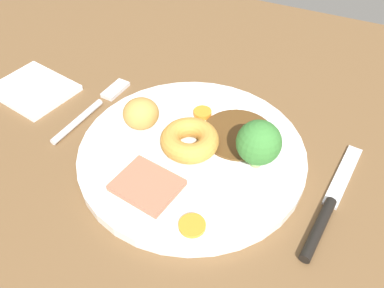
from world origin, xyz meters
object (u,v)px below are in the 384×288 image
Objects in this scene: roast_potato_left at (141,113)px; meat_slice_main at (147,185)px; carrot_coin_back at (192,225)px; broccoli_floret at (259,143)px; folded_napkin at (34,89)px; knife at (328,207)px; yorkshire_pudding at (190,140)px; fork at (94,107)px; carrot_coin_front at (202,113)px; dinner_plate at (192,154)px.

meat_slice_main is at bearing -57.75° from roast_potato_left.
broccoli_floret reaches higher than carrot_coin_back.
broccoli_floret is (9.92, 8.40, 3.11)cm from meat_slice_main.
roast_potato_left is 19.30cm from folded_napkin.
yorkshire_pudding is at bearing 92.61° from knife.
fork is (-24.12, 1.87, -4.52)cm from broccoli_floret.
knife is at bearing -90.93° from fork.
fork is at bearing -165.93° from carrot_coin_front.
broccoli_floret is at bearing -88.74° from fork.
carrot_coin_back is (6.72, -2.65, -0.17)cm from meat_slice_main.
carrot_coin_back is 33.85cm from folded_napkin.
yorkshire_pudding is 7.40cm from roast_potato_left.
meat_slice_main is 0.45× the size of fork.
meat_slice_main is 0.37× the size of knife.
meat_slice_main is 0.97× the size of yorkshire_pudding.
carrot_coin_back is at bearing -116.00° from fork.
folded_napkin is at bearing 92.10° from knife.
fork is (-8.62, 1.43, -3.04)cm from roast_potato_left.
knife is at bearing -22.46° from carrot_coin_front.
broccoli_floret is at bearing -1.63° from roast_potato_left.
dinner_plate is 16.98cm from knife.
yorkshire_pudding reaches higher than knife.
meat_slice_main reaches higher than fork.
dinner_plate is 8.90cm from broccoli_floret.
fork is at bearing 144.12° from meat_slice_main.
carrot_coin_front is at bearing 102.37° from dinner_plate.
dinner_plate is at bearing -173.11° from broccoli_floret.
broccoli_floret is at bearing -2.89° from folded_napkin.
carrot_coin_back reaches higher than fork.
fork is at bearing 175.56° from broccoli_floret.
carrot_coin_front is 19.94cm from knife.
carrot_coin_front is 0.39× the size of broccoli_floret.
carrot_coin_front reaches higher than carrot_coin_back.
folded_napkin is (-31.32, 12.79, -1.23)cm from carrot_coin_back.
broccoli_floret reaches higher than meat_slice_main.
broccoli_floret is 0.40× the size of fork.
roast_potato_left is 0.25× the size of knife.
meat_slice_main is at bearing -22.40° from folded_napkin.
meat_slice_main is at bearing -92.83° from carrot_coin_front.
carrot_coin_front is (6.27, 5.16, -1.70)cm from roast_potato_left.
fork is at bearing 170.93° from yorkshire_pudding.
yorkshire_pudding is 16.25cm from fork.
knife is at bearing -4.89° from folded_napkin.
roast_potato_left is 1.62× the size of carrot_coin_back.
folded_napkin is (-26.72, 2.68, -0.30)cm from dinner_plate.
fork is at bearing 90.36° from knife.
carrot_coin_back is 24.62cm from fork.
yorkshire_pudding is 11.58cm from carrot_coin_back.
knife is (33.28, -3.87, 0.06)cm from fork.
meat_slice_main is 1.12× the size of broccoli_floret.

